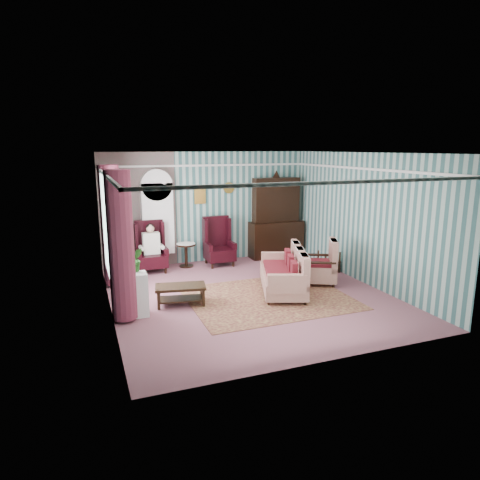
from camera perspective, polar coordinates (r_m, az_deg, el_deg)
name	(u,v)px	position (r m, az deg, el deg)	size (l,w,h in m)	color
floor	(249,295)	(8.96, 1.23, -7.36)	(6.00, 6.00, 0.00)	#895058
room_shell	(217,199)	(8.45, -3.06, 5.45)	(5.53, 6.02, 2.91)	#35615F
bookcase	(158,224)	(10.98, -10.90, 2.14)	(0.80, 0.28, 2.24)	silver
dresser_hutch	(276,215)	(11.84, 4.89, 3.33)	(1.50, 0.56, 2.36)	black
wingback_left	(151,247)	(10.66, -11.75, -0.92)	(0.76, 0.80, 1.25)	black
wingback_right	(219,242)	(11.05, -2.77, -0.20)	(0.76, 0.80, 1.25)	black
seated_woman	(151,248)	(10.67, -11.75, -1.10)	(0.44, 0.40, 1.18)	beige
round_side_table	(186,255)	(11.05, -7.20, -2.03)	(0.50, 0.50, 0.60)	black
nest_table	(329,261)	(10.74, 11.75, -2.77)	(0.45, 0.38, 0.54)	black
plant_stand	(132,295)	(8.00, -14.21, -7.15)	(0.55, 0.35, 0.80)	silver
rug	(268,298)	(8.81, 3.79, -7.69)	(3.20, 2.60, 0.01)	#482018
sofa	(283,269)	(9.11, 5.70, -3.90)	(1.90, 0.99, 0.96)	beige
floral_armchair	(319,264)	(9.76, 10.44, -3.20)	(0.83, 0.77, 0.88)	#B9B48F
coffee_table	(181,295)	(8.45, -7.91, -7.29)	(0.96, 0.50, 0.39)	black
potted_plant_a	(128,264)	(7.75, -14.66, -3.17)	(0.35, 0.31, 0.39)	#1E5219
potted_plant_b	(136,260)	(7.96, -13.66, -2.57)	(0.24, 0.19, 0.44)	#20571B
potted_plant_c	(123,263)	(7.91, -15.34, -2.98)	(0.21, 0.21, 0.37)	#1E571B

